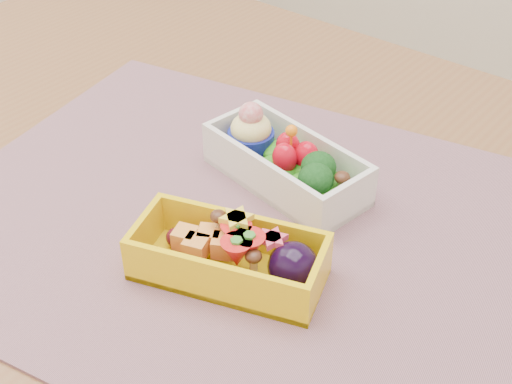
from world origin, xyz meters
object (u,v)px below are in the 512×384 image
Objects in this scene: table at (239,275)px; bento_yellow at (232,256)px; placemat at (246,225)px; bento_white at (285,163)px.

bento_yellow is (0.07, -0.08, 0.12)m from table.
bento_white reaches higher than placemat.
bento_white reaches higher than bento_yellow.
placemat is at bearing -37.30° from table.
placemat is 3.26× the size of bento_white.
placemat is 0.08m from bento_white.
bento_yellow is at bearing -51.66° from table.
placemat is 0.07m from bento_yellow.
placemat is at bearing 101.38° from bento_yellow.
bento_white is at bearing 98.77° from placemat.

